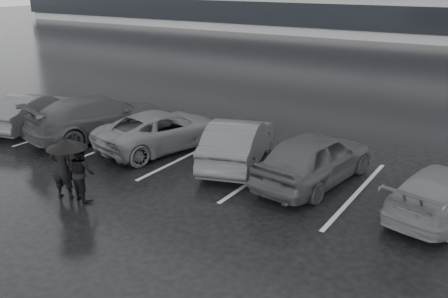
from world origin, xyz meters
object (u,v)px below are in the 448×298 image
object	(u,v)px
car_west_c	(99,116)
pedestrian_left	(62,168)
car_west_a	(238,142)
car_west_b	(163,130)
car_west_d	(33,111)
car_east	(446,192)
pedestrian_right	(81,172)
car_main	(314,158)

from	to	relation	value
car_west_c	pedestrian_left	size ratio (longest dim) A/B	3.07
car_west_a	car_west_c	xyz separation A→B (m)	(-5.61, -0.28, 0.04)
car_west_c	pedestrian_left	world-z (taller)	pedestrian_left
car_west_b	car_west_a	bearing A→B (deg)	-163.79
car_west_b	car_west_d	xyz separation A→B (m)	(-5.70, -0.75, 0.03)
car_west_a	car_west_d	xyz separation A→B (m)	(-8.57, -0.84, -0.04)
car_west_a	car_west_c	world-z (taller)	car_west_c
car_west_d	pedestrian_left	world-z (taller)	pedestrian_left
car_east	pedestrian_right	bearing A→B (deg)	39.73
car_main	car_west_c	world-z (taller)	car_west_c
car_west_a	pedestrian_left	size ratio (longest dim) A/B	2.55
car_west_d	pedestrian_right	xyz separation A→B (m)	(6.52, -3.55, 0.08)
car_east	pedestrian_right	size ratio (longest dim) A/B	2.75
car_west_a	pedestrian_left	bearing A→B (deg)	43.20
car_west_b	pedestrian_right	world-z (taller)	pedestrian_right
car_east	pedestrian_left	bearing A→B (deg)	39.46
car_west_b	car_west_d	size ratio (longest dim) A/B	1.13
car_west_a	car_east	distance (m)	6.06
pedestrian_right	car_west_c	bearing A→B (deg)	-34.80
car_west_d	pedestrian_right	distance (m)	7.42
car_main	car_east	bearing A→B (deg)	-175.09
car_west_b	car_west_c	size ratio (longest dim) A/B	0.89
car_west_b	car_east	distance (m)	8.92
car_west_a	car_west_d	size ratio (longest dim) A/B	1.05
car_main	car_west_b	size ratio (longest dim) A/B	0.94
car_west_b	car_east	size ratio (longest dim) A/B	1.12
car_east	pedestrian_left	distance (m)	9.59
car_west_c	pedestrian_left	distance (m)	5.29
car_main	car_west_b	world-z (taller)	car_main
car_west_a	car_east	xyz separation A→B (m)	(6.05, -0.32, -0.11)
car_main	car_west_d	world-z (taller)	car_main
car_west_d	car_east	xyz separation A→B (m)	(14.62, 0.52, -0.07)
car_west_a	car_west_b	distance (m)	2.87
car_west_c	car_west_d	distance (m)	3.01
car_west_a	car_west_d	distance (m)	8.61
pedestrian_left	pedestrian_right	xyz separation A→B (m)	(0.49, 0.20, -0.09)
pedestrian_right	car_west_d	bearing A→B (deg)	-14.27
pedestrian_right	car_west_a	bearing A→B (deg)	-100.69
car_west_d	car_west_b	bearing A→B (deg)	174.06
car_main	car_east	distance (m)	3.47
car_main	car_west_a	bearing A→B (deg)	3.60
car_west_c	car_east	distance (m)	11.66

